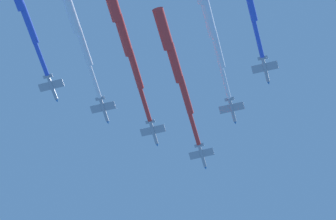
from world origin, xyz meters
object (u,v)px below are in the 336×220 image
Objects in this scene: jet_lead at (174,63)px; jet_port_mid at (71,13)px; jet_port_inner at (123,35)px; jet_starboard_inner at (208,17)px.

jet_lead is 36.09m from jet_port_mid.
jet_port_inner is at bearing 103.33° from jet_port_mid.
jet_starboard_inner reaches higher than jet_lead.
jet_lead is 0.98× the size of jet_port_inner.
jet_lead is 1.01× the size of jet_port_mid.
jet_port_inner is 27.38m from jet_starboard_inner.
jet_starboard_inner is (15.79, 7.89, 3.23)m from jet_lead.
jet_port_mid reaches higher than jet_port_inner.
jet_starboard_inner is 43.04m from jet_port_mid.
jet_port_mid is (9.81, -34.70, 1.42)m from jet_lead.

